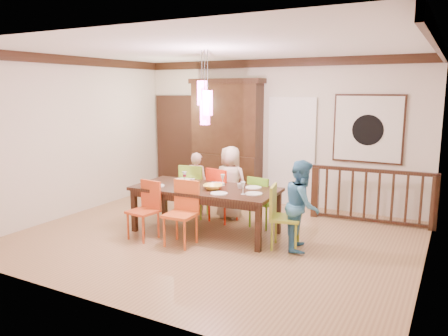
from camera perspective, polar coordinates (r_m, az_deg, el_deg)
The scene contains 37 objects.
floor at distance 7.00m, azimuth -1.12°, elevation -9.00°, with size 6.00×6.00×0.00m, color #8F6645.
ceiling at distance 6.64m, azimuth -1.22°, elevation 15.36°, with size 6.00×6.00×0.00m, color white.
wall_back at distance 8.91m, azimuth 6.81°, elevation 4.65°, with size 6.00×6.00×0.00m, color beige.
wall_left at distance 8.55m, azimuth -18.99°, elevation 3.93°, with size 5.00×5.00×0.00m, color beige.
wall_right at distance 5.82m, azimuth 25.48°, elevation 0.77°, with size 5.00×5.00×0.00m, color beige.
crown_molding at distance 6.63m, azimuth -1.21°, elevation 14.68°, with size 6.00×5.00×0.16m, color black, non-canonical shape.
panel_door at distance 10.04m, azimuth -6.19°, elevation 2.99°, with size 1.04×0.07×2.24m, color black.
white_doorway at distance 8.81m, azimuth 8.79°, elevation 1.91°, with size 0.97×0.05×2.22m, color silver.
painting at distance 8.37m, azimuth 18.30°, elevation 4.87°, with size 1.25×0.06×1.25m.
pendant_cluster at distance 6.86m, azimuth -2.51°, elevation 8.55°, with size 0.27×0.21×1.14m.
dining_table at distance 7.05m, azimuth -2.42°, elevation -3.16°, with size 2.38×1.19×0.75m.
chair_far_left at distance 7.97m, azimuth -3.84°, elevation -2.45°, with size 0.52×0.52×0.98m.
chair_far_mid at distance 7.68m, azimuth -0.11°, elevation -2.97°, with size 0.50×0.50×0.96m.
chair_far_right at distance 7.40m, azimuth 5.14°, elevation -3.90°, with size 0.45×0.45×0.88m.
chair_near_left at distance 6.90m, azimuth -10.58°, elevation -4.98°, with size 0.45×0.45×0.90m.
chair_near_mid at distance 6.54m, azimuth -5.74°, elevation -5.41°, with size 0.45×0.45×0.96m.
chair_end_right at distance 6.44m, azimuth 8.09°, elevation -5.83°, with size 0.50×0.50×0.93m.
china_hutch at distance 9.18m, azimuth 0.35°, elevation 3.71°, with size 1.60×0.46×2.53m.
balustrade at distance 8.01m, azimuth 18.74°, elevation -3.36°, with size 2.10×0.24×0.96m.
person_far_left at distance 8.07m, azimuth -3.57°, elevation -2.09°, with size 0.43×0.28×1.18m, color beige.
person_far_mid at distance 7.83m, azimuth 0.82°, elevation -1.92°, with size 0.64×0.42×1.32m, color beige.
person_end_right at distance 6.43m, azimuth 10.16°, elevation -4.79°, with size 0.64×0.50×1.32m, color teal.
serving_bowl at distance 6.90m, azimuth -1.47°, elevation -2.49°, with size 0.30×0.30×0.07m, color yellow.
small_bowl at distance 7.12m, azimuth -4.09°, elevation -2.13°, with size 0.22×0.22×0.07m, color white.
cup_left at distance 7.15m, azimuth -5.59°, elevation -2.03°, with size 0.11×0.11×0.09m, color silver.
cup_right at distance 6.95m, azimuth 2.10°, elevation -2.36°, with size 0.09×0.09×0.09m, color silver.
plate_far_left at distance 7.67m, azimuth -5.31°, elevation -1.47°, with size 0.26×0.26×0.01m, color white.
plate_far_mid at distance 7.27m, azimuth -0.92°, elevation -2.07°, with size 0.26×0.26×0.01m, color white.
plate_far_right at distance 7.01m, azimuth 3.88°, elevation -2.55°, with size 0.26×0.26×0.01m, color white.
plate_near_left at distance 7.20m, azimuth -8.81°, elevation -2.31°, with size 0.26×0.26×0.01m, color white.
plate_near_mid at distance 6.60m, azimuth -0.66°, elevation -3.34°, with size 0.26×0.26×0.01m, color white.
plate_end_right at distance 6.59m, azimuth 3.91°, elevation -3.37°, with size 0.26×0.26×0.01m, color white.
wine_glass_a at distance 7.39m, azimuth -5.17°, elevation -1.22°, with size 0.08×0.08×0.19m, color #590C19, non-canonical shape.
wine_glass_b at distance 7.14m, azimuth -0.17°, elevation -1.57°, with size 0.08×0.08×0.19m, color silver, non-canonical shape.
wine_glass_c at distance 6.80m, azimuth -4.15°, elevation -2.21°, with size 0.08×0.08×0.19m, color #590C19, non-canonical shape.
wine_glass_d at distance 6.56m, azimuth 2.50°, elevation -2.65°, with size 0.08×0.08×0.19m, color silver, non-canonical shape.
napkin at distance 6.82m, azimuth -4.49°, elevation -2.92°, with size 0.18×0.14×0.01m, color #D83359.
Camera 1 is at (3.26, -5.75, 2.30)m, focal length 35.00 mm.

